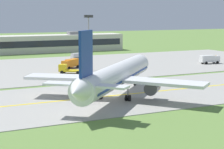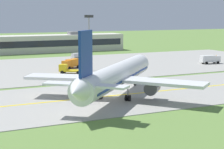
{
  "view_description": "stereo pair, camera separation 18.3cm",
  "coord_description": "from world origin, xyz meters",
  "px_view_note": "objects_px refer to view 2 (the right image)",
  "views": [
    {
      "loc": [
        -29.53,
        -64.12,
        14.97
      ],
      "look_at": [
        1.77,
        0.28,
        4.0
      ],
      "focal_mm": 63.64,
      "sensor_mm": 36.0,
      "label": 1
    },
    {
      "loc": [
        -29.37,
        -64.2,
        14.97
      ],
      "look_at": [
        1.77,
        0.28,
        4.0
      ],
      "focal_mm": 63.64,
      "sensor_mm": 36.0,
      "label": 2
    }
  ],
  "objects_px": {
    "service_truck_baggage": "(210,59)",
    "service_truck_pushback": "(68,69)",
    "service_truck_fuel": "(80,56)",
    "service_truck_catering": "(71,63)",
    "airplane_lead": "(116,76)",
    "apron_light_mast": "(89,36)"
  },
  "relations": [
    {
      "from": "apron_light_mast",
      "to": "service_truck_pushback",
      "type": "bearing_deg",
      "value": -159.3
    },
    {
      "from": "service_truck_catering",
      "to": "service_truck_pushback",
      "type": "xyz_separation_m",
      "value": [
        -3.98,
        -8.55,
        -0.35
      ]
    },
    {
      "from": "service_truck_catering",
      "to": "apron_light_mast",
      "type": "height_order",
      "value": "apron_light_mast"
    },
    {
      "from": "service_truck_catering",
      "to": "service_truck_pushback",
      "type": "bearing_deg",
      "value": -114.95
    },
    {
      "from": "service_truck_fuel",
      "to": "apron_light_mast",
      "type": "xyz_separation_m",
      "value": [
        -6.23,
        -22.69,
        7.79
      ]
    },
    {
      "from": "service_truck_pushback",
      "to": "apron_light_mast",
      "type": "bearing_deg",
      "value": 20.7
    },
    {
      "from": "airplane_lead",
      "to": "service_truck_pushback",
      "type": "distance_m",
      "value": 31.95
    },
    {
      "from": "service_truck_baggage",
      "to": "apron_light_mast",
      "type": "xyz_separation_m",
      "value": [
        -38.38,
        2.35,
        7.79
      ]
    },
    {
      "from": "service_truck_catering",
      "to": "apron_light_mast",
      "type": "xyz_separation_m",
      "value": [
        2.92,
        -5.95,
        7.79
      ]
    },
    {
      "from": "airplane_lead",
      "to": "service_truck_fuel",
      "type": "distance_m",
      "value": 59.11
    },
    {
      "from": "service_truck_pushback",
      "to": "service_truck_fuel",
      "type": "bearing_deg",
      "value": 62.57
    },
    {
      "from": "service_truck_fuel",
      "to": "service_truck_catering",
      "type": "height_order",
      "value": "service_truck_fuel"
    },
    {
      "from": "airplane_lead",
      "to": "apron_light_mast",
      "type": "distance_m",
      "value": 35.9
    },
    {
      "from": "service_truck_pushback",
      "to": "service_truck_baggage",
      "type": "bearing_deg",
      "value": 0.32
    },
    {
      "from": "apron_light_mast",
      "to": "service_truck_baggage",
      "type": "bearing_deg",
      "value": -3.51
    },
    {
      "from": "airplane_lead",
      "to": "service_truck_catering",
      "type": "xyz_separation_m",
      "value": [
        6.16,
        40.29,
        -2.6
      ]
    },
    {
      "from": "service_truck_fuel",
      "to": "apron_light_mast",
      "type": "distance_m",
      "value": 24.79
    },
    {
      "from": "airplane_lead",
      "to": "service_truck_baggage",
      "type": "distance_m",
      "value": 57.3
    },
    {
      "from": "airplane_lead",
      "to": "service_truck_pushback",
      "type": "relative_size",
      "value": 4.9
    },
    {
      "from": "service_truck_fuel",
      "to": "service_truck_pushback",
      "type": "relative_size",
      "value": 0.98
    },
    {
      "from": "service_truck_baggage",
      "to": "service_truck_pushback",
      "type": "xyz_separation_m",
      "value": [
        -45.28,
        -0.25,
        -0.35
      ]
    },
    {
      "from": "airplane_lead",
      "to": "apron_light_mast",
      "type": "relative_size",
      "value": 2.16
    }
  ]
}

